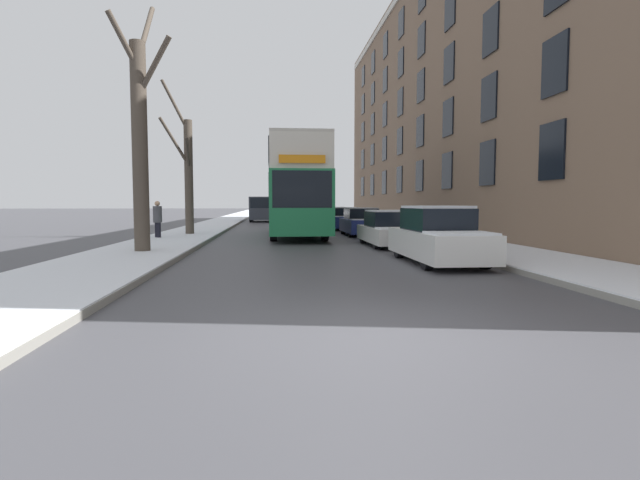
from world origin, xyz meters
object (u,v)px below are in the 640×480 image
at_px(parked_car_2, 361,223).
at_px(parked_car_3, 345,219).
at_px(double_decker_bus, 296,185).
at_px(parked_car_0, 438,237).
at_px(parked_car_1, 390,229).
at_px(pedestrian_left_sidewalk, 158,219).
at_px(parked_car_4, 333,217).
at_px(bare_tree_left_1, 187,173).
at_px(oncoming_van, 261,208).
at_px(bare_tree_left_0, 140,138).

relative_size(parked_car_2, parked_car_3, 1.07).
xyz_separation_m(double_decker_bus, parked_car_0, (3.35, -11.76, -1.85)).
relative_size(parked_car_1, pedestrian_left_sidewalk, 2.56).
relative_size(parked_car_2, parked_car_4, 1.01).
xyz_separation_m(bare_tree_left_1, parked_car_1, (8.58, -5.92, -2.48)).
xyz_separation_m(bare_tree_left_1, parked_car_2, (8.58, 0.42, -2.45)).
relative_size(bare_tree_left_1, parked_car_3, 1.88).
bearing_deg(oncoming_van, parked_car_2, -74.72).
distance_m(double_decker_bus, parked_car_0, 12.37).
bearing_deg(parked_car_4, parked_car_2, -90.00).
bearing_deg(parked_car_3, pedestrian_left_sidewalk, -138.14).
bearing_deg(parked_car_0, parked_car_3, 90.00).
distance_m(bare_tree_left_1, parked_car_2, 8.93).
xyz_separation_m(double_decker_bus, parked_car_3, (3.35, 5.66, -1.92)).
height_order(bare_tree_left_1, pedestrian_left_sidewalk, bare_tree_left_1).
distance_m(parked_car_1, parked_car_2, 6.34).
distance_m(parked_car_3, pedestrian_left_sidewalk, 12.72).
height_order(parked_car_0, parked_car_4, parked_car_0).
relative_size(bare_tree_left_0, parked_car_4, 1.99).
bearing_deg(double_decker_bus, parked_car_4, 74.16).
distance_m(parked_car_3, parked_car_4, 6.15).
height_order(bare_tree_left_0, parked_car_0, bare_tree_left_0).
bearing_deg(parked_car_2, parked_car_4, 90.00).
relative_size(double_decker_bus, parked_car_0, 2.47).
distance_m(bare_tree_left_1, pedestrian_left_sidewalk, 3.43).
bearing_deg(parked_car_1, bare_tree_left_1, 145.38).
xyz_separation_m(parked_car_4, pedestrian_left_sidewalk, (-9.47, -14.64, 0.32)).
relative_size(double_decker_bus, parked_car_1, 2.53).
distance_m(bare_tree_left_0, parked_car_3, 17.24).
bearing_deg(parked_car_2, parked_car_3, 90.00).
bearing_deg(parked_car_0, bare_tree_left_1, 126.85).
xyz_separation_m(bare_tree_left_1, parked_car_4, (8.58, 12.12, -2.47)).
relative_size(parked_car_1, oncoming_van, 0.89).
bearing_deg(bare_tree_left_0, double_decker_bus, 59.98).
height_order(parked_car_1, oncoming_van, oncoming_van).
height_order(bare_tree_left_1, parked_car_0, bare_tree_left_1).
xyz_separation_m(double_decker_bus, parked_car_4, (3.35, 11.81, -1.93)).
height_order(double_decker_bus, parked_car_3, double_decker_bus).
distance_m(parked_car_1, parked_car_3, 11.89).
height_order(parked_car_2, parked_car_3, parked_car_2).
relative_size(parked_car_1, parked_car_2, 1.05).
relative_size(double_decker_bus, oncoming_van, 2.26).
bearing_deg(parked_car_0, parked_car_4, 90.00).
relative_size(parked_car_1, parked_car_3, 1.13).
bearing_deg(parked_car_3, bare_tree_left_1, -145.18).
distance_m(bare_tree_left_0, bare_tree_left_1, 8.71).
xyz_separation_m(bare_tree_left_0, parked_car_2, (8.56, 9.11, -2.99)).
xyz_separation_m(parked_car_1, parked_car_3, (0.00, 11.89, 0.02)).
bearing_deg(parked_car_0, parked_car_2, 90.00).
relative_size(bare_tree_left_0, bare_tree_left_1, 1.13).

